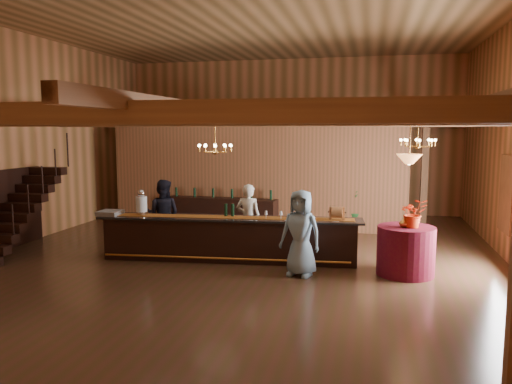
% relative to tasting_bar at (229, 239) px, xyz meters
% --- Properties ---
extents(floor, '(14.00, 14.00, 0.00)m').
position_rel_tasting_bar_xyz_m(floor, '(0.19, 0.34, -0.51)').
color(floor, '#412D18').
rests_on(floor, ground).
extents(ceiling, '(14.00, 14.00, 0.00)m').
position_rel_tasting_bar_xyz_m(ceiling, '(0.19, 0.34, 4.99)').
color(ceiling, '#AE7E4C').
rests_on(ceiling, wall_back).
extents(wall_back, '(12.00, 0.10, 5.50)m').
position_rel_tasting_bar_xyz_m(wall_back, '(0.19, 7.34, 2.24)').
color(wall_back, '#C27648').
rests_on(wall_back, floor).
extents(wall_front, '(12.00, 0.10, 5.50)m').
position_rel_tasting_bar_xyz_m(wall_front, '(0.19, -6.66, 2.24)').
color(wall_front, '#C27648').
rests_on(wall_front, floor).
extents(wall_left, '(0.10, 14.00, 5.50)m').
position_rel_tasting_bar_xyz_m(wall_left, '(-5.81, 0.34, 2.24)').
color(wall_left, '#C27648').
rests_on(wall_left, floor).
extents(beam_grid, '(11.90, 13.90, 0.39)m').
position_rel_tasting_bar_xyz_m(beam_grid, '(0.19, 0.85, 2.73)').
color(beam_grid, '#986437').
rests_on(beam_grid, wall_left).
extents(support_posts, '(9.20, 10.20, 3.20)m').
position_rel_tasting_bar_xyz_m(support_posts, '(0.19, -0.16, 1.09)').
color(support_posts, '#986437').
rests_on(support_posts, floor).
extents(partition_wall, '(9.00, 0.18, 3.10)m').
position_rel_tasting_bar_xyz_m(partition_wall, '(-0.31, 3.84, 1.04)').
color(partition_wall, brown).
rests_on(partition_wall, floor).
extents(window_right_back, '(0.12, 1.05, 1.75)m').
position_rel_tasting_bar_xyz_m(window_right_back, '(6.14, 1.34, 1.04)').
color(window_right_back, white).
rests_on(window_right_back, wall_right).
extents(staircase, '(1.00, 2.80, 2.00)m').
position_rel_tasting_bar_xyz_m(staircase, '(-5.26, -0.40, 0.49)').
color(staircase, black).
rests_on(staircase, floor).
extents(backroom_boxes, '(4.10, 0.60, 1.10)m').
position_rel_tasting_bar_xyz_m(backroom_boxes, '(-0.10, 5.84, 0.02)').
color(backroom_boxes, black).
rests_on(backroom_boxes, floor).
extents(tasting_bar, '(6.08, 1.33, 1.02)m').
position_rel_tasting_bar_xyz_m(tasting_bar, '(0.00, 0.00, 0.00)').
color(tasting_bar, black).
rests_on(tasting_bar, floor).
extents(beverage_dispenser, '(0.26, 0.26, 0.60)m').
position_rel_tasting_bar_xyz_m(beverage_dispenser, '(-2.08, -0.15, 0.78)').
color(beverage_dispenser, silver).
rests_on(beverage_dispenser, tasting_bar).
extents(glass_rack_tray, '(0.50, 0.50, 0.10)m').
position_rel_tasting_bar_xyz_m(glass_rack_tray, '(-2.80, -0.32, 0.54)').
color(glass_rack_tray, gray).
rests_on(glass_rack_tray, tasting_bar).
extents(raffle_drum, '(0.34, 0.24, 0.30)m').
position_rel_tasting_bar_xyz_m(raffle_drum, '(2.42, 0.19, 0.67)').
color(raffle_drum, '#9C5A32').
rests_on(raffle_drum, tasting_bar).
extents(bar_bottle_0, '(0.07, 0.07, 0.30)m').
position_rel_tasting_bar_xyz_m(bar_bottle_0, '(-0.10, 0.11, 0.64)').
color(bar_bottle_0, black).
rests_on(bar_bottle_0, tasting_bar).
extents(bar_bottle_1, '(0.07, 0.07, 0.30)m').
position_rel_tasting_bar_xyz_m(bar_bottle_1, '(0.06, 0.12, 0.64)').
color(bar_bottle_1, black).
rests_on(bar_bottle_1, tasting_bar).
extents(backbar_shelf, '(3.40, 0.90, 0.95)m').
position_rel_tasting_bar_xyz_m(backbar_shelf, '(-1.21, 3.50, -0.04)').
color(backbar_shelf, black).
rests_on(backbar_shelf, floor).
extents(round_table, '(1.17, 1.17, 1.01)m').
position_rel_tasting_bar_xyz_m(round_table, '(3.87, -0.26, -0.00)').
color(round_table, '#5A1519').
rests_on(round_table, floor).
extents(chandelier_left, '(0.80, 0.80, 0.79)m').
position_rel_tasting_bar_xyz_m(chandelier_left, '(-0.41, 0.30, 2.06)').
color(chandelier_left, '#CE8834').
rests_on(chandelier_left, beam_grid).
extents(chandelier_right, '(0.80, 0.80, 0.66)m').
position_rel_tasting_bar_xyz_m(chandelier_right, '(4.17, 1.40, 2.18)').
color(chandelier_right, '#CE8834').
rests_on(chandelier_right, beam_grid).
extents(pendant_lamp, '(0.52, 0.52, 0.90)m').
position_rel_tasting_bar_xyz_m(pendant_lamp, '(3.87, -0.26, 1.89)').
color(pendant_lamp, '#CE8834').
rests_on(pendant_lamp, beam_grid).
extents(bartender, '(0.65, 0.46, 1.70)m').
position_rel_tasting_bar_xyz_m(bartender, '(0.29, 0.69, 0.34)').
color(bartender, silver).
rests_on(bartender, floor).
extents(staff_second, '(0.89, 0.71, 1.76)m').
position_rel_tasting_bar_xyz_m(staff_second, '(-1.91, 0.69, 0.37)').
color(staff_second, black).
rests_on(staff_second, floor).
extents(guest, '(0.98, 0.77, 1.78)m').
position_rel_tasting_bar_xyz_m(guest, '(1.76, -0.79, 0.38)').
color(guest, '#80A8C3').
rests_on(guest, floor).
extents(floor_plant, '(0.77, 0.65, 1.31)m').
position_rel_tasting_bar_xyz_m(floor_plant, '(2.79, 4.01, 0.14)').
color(floor_plant, '#1C4A1B').
rests_on(floor_plant, floor).
extents(table_flowers, '(0.64, 0.59, 0.59)m').
position_rel_tasting_bar_xyz_m(table_flowers, '(3.99, -0.33, 0.80)').
color(table_flowers, red).
rests_on(table_flowers, round_table).
extents(table_vase, '(0.17, 0.17, 0.32)m').
position_rel_tasting_bar_xyz_m(table_vase, '(3.81, -0.34, 0.66)').
color(table_vase, '#CE8834').
rests_on(table_vase, round_table).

